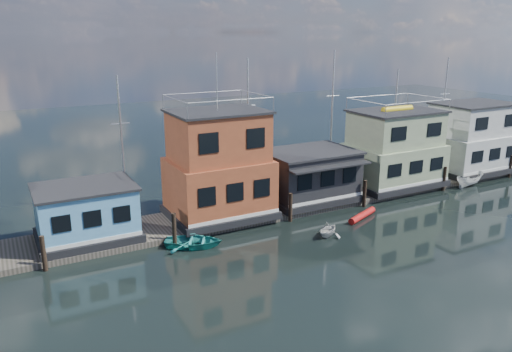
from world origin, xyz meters
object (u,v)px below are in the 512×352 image
dinghy_teal (194,241)px  motorboat (469,180)px  houseboat_blue (86,213)px  red_kayak (362,215)px  houseboat_dark (309,175)px  dinghy_white (328,229)px  houseboat_green (394,150)px  houseboat_red (219,167)px  houseboat_white (471,139)px

dinghy_teal → motorboat: motorboat is taller
houseboat_blue → red_kayak: 19.81m
dinghy_teal → red_kayak: dinghy_teal is taller
dinghy_teal → houseboat_dark: bearing=-42.7°
motorboat → dinghy_white: (-18.29, -3.43, -0.09)m
houseboat_blue → houseboat_green: bearing=0.0°
houseboat_dark → houseboat_green: (9.00, 0.02, 1.13)m
houseboat_dark → red_kayak: houseboat_dark is taller
houseboat_red → red_kayak: 11.44m
houseboat_white → red_kayak: size_ratio=2.48×
houseboat_blue → motorboat: (33.07, -3.02, -1.58)m
houseboat_blue → red_kayak: (19.10, -4.87, -1.96)m
houseboat_red → houseboat_green: 17.01m
houseboat_blue → houseboat_white: 36.52m
houseboat_white → dinghy_teal: 30.91m
houseboat_red → houseboat_green: bearing=0.0°
houseboat_red → houseboat_white: houseboat_red is taller
houseboat_green → houseboat_red: bearing=-180.0°
houseboat_green → dinghy_teal: houseboat_green is taller
houseboat_red → dinghy_white: size_ratio=5.83×
motorboat → houseboat_blue: bearing=81.2°
houseboat_dark → dinghy_teal: (-11.53, -3.70, -2.03)m
houseboat_red → red_kayak: houseboat_red is taller
motorboat → dinghy_white: motorboat is taller
houseboat_green → dinghy_white: houseboat_green is taller
houseboat_blue → motorboat: bearing=-5.2°
houseboat_red → red_kayak: bearing=-26.9°
dinghy_teal → dinghy_white: 9.22m
houseboat_dark → dinghy_white: (-2.72, -6.43, -1.88)m
houseboat_red → houseboat_dark: (8.00, -0.02, -1.69)m
houseboat_red → dinghy_teal: size_ratio=3.13×
houseboat_dark → dinghy_white: houseboat_dark is taller
dinghy_teal → motorboat: (27.10, 0.70, 0.24)m
houseboat_dark → houseboat_white: houseboat_white is taller
houseboat_blue → motorboat: size_ratio=1.96×
houseboat_blue → houseboat_white: houseboat_white is taller
houseboat_dark → houseboat_green: 9.07m
houseboat_red → houseboat_white: (27.00, 0.00, -0.57)m
houseboat_blue → dinghy_teal: (5.97, -3.72, -1.81)m
red_kayak → houseboat_red: bearing=130.2°
red_kayak → houseboat_green: bearing=10.5°
motorboat → dinghy_white: 18.61m
dinghy_teal → red_kayak: bearing=-65.6°
houseboat_dark → houseboat_white: (19.00, 0.02, 1.12)m
houseboat_green → houseboat_white: bearing=-0.0°
houseboat_green → motorboat: houseboat_green is taller
houseboat_white → red_kayak: 18.36m
houseboat_red → motorboat: houseboat_red is taller
houseboat_white → motorboat: bearing=-138.6°
houseboat_blue → houseboat_dark: size_ratio=0.86×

